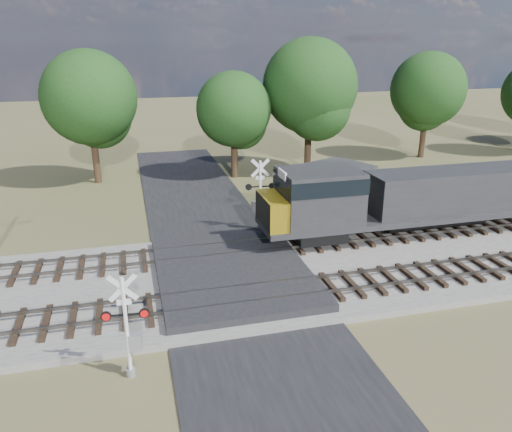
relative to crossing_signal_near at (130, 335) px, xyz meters
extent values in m
plane|color=#48512B|center=(4.78, 5.66, -1.60)|extent=(160.00, 160.00, 0.00)
cube|color=gray|center=(14.78, 6.16, -1.45)|extent=(140.00, 10.00, 0.30)
cube|color=black|center=(4.78, 5.66, -1.56)|extent=(7.00, 60.00, 0.08)
cube|color=#262628|center=(4.78, 6.16, -1.29)|extent=(7.00, 9.00, 0.62)
cube|color=black|center=(6.78, 3.66, -1.21)|extent=(44.00, 2.60, 0.18)
cube|color=#57514A|center=(14.78, 2.94, -1.05)|extent=(140.00, 0.08, 0.15)
cube|color=#57514A|center=(14.78, 4.37, -1.05)|extent=(140.00, 0.08, 0.15)
cube|color=black|center=(6.78, 8.66, -1.21)|extent=(44.00, 2.60, 0.18)
cube|color=#57514A|center=(14.78, 7.94, -1.05)|extent=(140.00, 0.08, 0.15)
cube|color=#57514A|center=(14.78, 9.37, -1.05)|extent=(140.00, 0.08, 0.15)
cylinder|color=silver|center=(-0.08, 0.01, 0.27)|extent=(0.13, 0.13, 3.73)
cylinder|color=gray|center=(-0.08, 0.01, -1.46)|extent=(0.34, 0.34, 0.28)
cube|color=silver|center=(-0.08, 0.01, 1.76)|extent=(0.98, 0.12, 0.98)
cube|color=silver|center=(-0.08, 0.01, 1.76)|extent=(0.98, 0.12, 0.98)
cube|color=silver|center=(-0.08, 0.01, 1.25)|extent=(0.47, 0.07, 0.21)
cube|color=black|center=(-0.08, 0.01, 0.78)|extent=(1.49, 0.19, 0.06)
cylinder|color=red|center=(-0.68, 0.06, 0.78)|extent=(0.34, 0.12, 0.34)
cylinder|color=red|center=(0.53, -0.05, 0.78)|extent=(0.34, 0.12, 0.34)
cube|color=gray|center=(0.15, -0.01, -0.29)|extent=(0.44, 0.32, 0.61)
cylinder|color=silver|center=(7.76, 12.22, 0.53)|extent=(0.15, 0.15, 4.26)
cylinder|color=gray|center=(7.76, 12.22, -1.44)|extent=(0.38, 0.38, 0.32)
cube|color=silver|center=(7.76, 12.22, 2.23)|extent=(1.11, 0.14, 1.11)
cube|color=silver|center=(7.76, 12.22, 2.23)|extent=(1.11, 0.14, 1.11)
cube|color=silver|center=(7.76, 12.22, 1.65)|extent=(0.53, 0.08, 0.23)
cube|color=black|center=(7.76, 12.22, 1.11)|extent=(1.70, 0.21, 0.06)
cylinder|color=red|center=(8.45, 12.16, 1.11)|extent=(0.39, 0.14, 0.38)
cylinder|color=red|center=(7.07, 12.28, 1.11)|extent=(0.39, 0.14, 0.38)
cube|color=gray|center=(7.49, 12.24, -0.11)|extent=(0.50, 0.36, 0.69)
cube|color=#44271D|center=(14.50, 16.40, -0.39)|extent=(4.58, 4.58, 2.43)
cube|color=#2A2A2C|center=(14.50, 16.40, 0.92)|extent=(5.04, 5.04, 0.17)
cylinder|color=black|center=(-2.07, 25.62, 0.96)|extent=(0.56, 0.56, 5.11)
sphere|color=#113814|center=(-2.07, 25.62, 5.05)|extent=(7.16, 7.16, 7.16)
cylinder|color=black|center=(8.85, 24.52, 0.54)|extent=(0.56, 0.56, 4.28)
sphere|color=#113814|center=(8.85, 24.52, 3.96)|extent=(5.99, 5.99, 5.99)
cylinder|color=black|center=(15.28, 24.62, 1.17)|extent=(0.56, 0.56, 5.54)
sphere|color=#113814|center=(15.28, 24.62, 5.60)|extent=(7.75, 7.75, 7.75)
cylinder|color=black|center=(27.92, 27.17, 0.86)|extent=(0.56, 0.56, 4.93)
sphere|color=#113814|center=(27.92, 27.17, 4.80)|extent=(6.90, 6.90, 6.90)
camera|label=1|loc=(0.48, -14.83, 9.27)|focal=35.00mm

